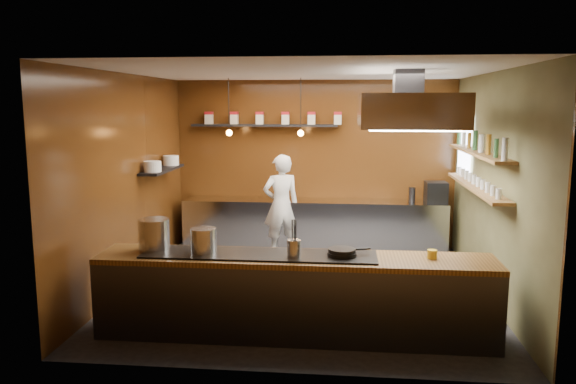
# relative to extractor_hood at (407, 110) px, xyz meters

# --- Properties ---
(floor) EXTENTS (5.00, 5.00, 0.00)m
(floor) POSITION_rel_extractor_hood_xyz_m (-1.30, 0.40, -2.51)
(floor) COLOR black
(floor) RESTS_ON ground
(back_wall) EXTENTS (5.00, 0.00, 5.00)m
(back_wall) POSITION_rel_extractor_hood_xyz_m (-1.30, 2.90, -1.01)
(back_wall) COLOR #3D1E0B
(back_wall) RESTS_ON ground
(left_wall) EXTENTS (0.00, 5.00, 5.00)m
(left_wall) POSITION_rel_extractor_hood_xyz_m (-3.80, 0.40, -1.01)
(left_wall) COLOR #3D1E0B
(left_wall) RESTS_ON ground
(right_wall) EXTENTS (0.00, 5.00, 5.00)m
(right_wall) POSITION_rel_extractor_hood_xyz_m (1.20, 0.40, -1.01)
(right_wall) COLOR #4A492A
(right_wall) RESTS_ON ground
(ceiling) EXTENTS (5.00, 5.00, 0.00)m
(ceiling) POSITION_rel_extractor_hood_xyz_m (-1.30, 0.40, 0.49)
(ceiling) COLOR silver
(ceiling) RESTS_ON back_wall
(window_pane) EXTENTS (0.00, 1.00, 1.00)m
(window_pane) POSITION_rel_extractor_hood_xyz_m (1.15, 2.10, -0.61)
(window_pane) COLOR white
(window_pane) RESTS_ON right_wall
(prep_counter) EXTENTS (4.60, 0.65, 0.90)m
(prep_counter) POSITION_rel_extractor_hood_xyz_m (-1.30, 2.57, -2.06)
(prep_counter) COLOR silver
(prep_counter) RESTS_ON floor
(pass_counter) EXTENTS (4.40, 0.72, 0.94)m
(pass_counter) POSITION_rel_extractor_hood_xyz_m (-1.30, -1.20, -2.04)
(pass_counter) COLOR #38383D
(pass_counter) RESTS_ON floor
(tin_shelf) EXTENTS (2.60, 0.26, 0.04)m
(tin_shelf) POSITION_rel_extractor_hood_xyz_m (-2.20, 2.76, -0.31)
(tin_shelf) COLOR black
(tin_shelf) RESTS_ON back_wall
(plate_shelf) EXTENTS (0.30, 1.40, 0.04)m
(plate_shelf) POSITION_rel_extractor_hood_xyz_m (-3.64, 1.40, -0.96)
(plate_shelf) COLOR black
(plate_shelf) RESTS_ON left_wall
(bottle_shelf_upper) EXTENTS (0.26, 2.80, 0.04)m
(bottle_shelf_upper) POSITION_rel_extractor_hood_xyz_m (1.04, 0.70, -0.59)
(bottle_shelf_upper) COLOR olive
(bottle_shelf_upper) RESTS_ON right_wall
(bottle_shelf_lower) EXTENTS (0.26, 2.80, 0.04)m
(bottle_shelf_lower) POSITION_rel_extractor_hood_xyz_m (1.04, 0.70, -1.06)
(bottle_shelf_lower) COLOR olive
(bottle_shelf_lower) RESTS_ON right_wall
(extractor_hood) EXTENTS (1.20, 2.00, 0.72)m
(extractor_hood) POSITION_rel_extractor_hood_xyz_m (0.00, 0.00, 0.00)
(extractor_hood) COLOR #38383D
(extractor_hood) RESTS_ON ceiling
(pendant_left) EXTENTS (0.10, 0.10, 0.95)m
(pendant_left) POSITION_rel_extractor_hood_xyz_m (-2.70, 2.10, -0.35)
(pendant_left) COLOR black
(pendant_left) RESTS_ON ceiling
(pendant_right) EXTENTS (0.10, 0.10, 0.95)m
(pendant_right) POSITION_rel_extractor_hood_xyz_m (-1.50, 2.10, -0.35)
(pendant_right) COLOR black
(pendant_right) RESTS_ON ceiling
(storage_tins) EXTENTS (2.43, 0.13, 0.22)m
(storage_tins) POSITION_rel_extractor_hood_xyz_m (-2.05, 2.76, -0.17)
(storage_tins) COLOR beige
(storage_tins) RESTS_ON tin_shelf
(plate_stacks) EXTENTS (0.26, 1.16, 0.16)m
(plate_stacks) POSITION_rel_extractor_hood_xyz_m (-3.64, 1.40, -0.86)
(plate_stacks) COLOR white
(plate_stacks) RESTS_ON plate_shelf
(bottles) EXTENTS (0.06, 2.66, 0.24)m
(bottles) POSITION_rel_extractor_hood_xyz_m (1.04, 0.70, -0.45)
(bottles) COLOR silver
(bottles) RESTS_ON bottle_shelf_upper
(wine_glasses) EXTENTS (0.07, 2.37, 0.13)m
(wine_glasses) POSITION_rel_extractor_hood_xyz_m (1.04, 0.70, -0.97)
(wine_glasses) COLOR silver
(wine_glasses) RESTS_ON bottle_shelf_lower
(stockpot_large) EXTENTS (0.37, 0.37, 0.34)m
(stockpot_large) POSITION_rel_extractor_hood_xyz_m (-2.93, -1.11, -1.39)
(stockpot_large) COLOR #B5B7BC
(stockpot_large) RESTS_ON pass_counter
(stockpot_small) EXTENTS (0.34, 0.34, 0.27)m
(stockpot_small) POSITION_rel_extractor_hood_xyz_m (-2.33, -1.20, -1.43)
(stockpot_small) COLOR silver
(stockpot_small) RESTS_ON pass_counter
(utensil_crock) EXTENTS (0.18, 0.18, 0.19)m
(utensil_crock) POSITION_rel_extractor_hood_xyz_m (-1.30, -1.30, -1.47)
(utensil_crock) COLOR #B2B5B9
(utensil_crock) RESTS_ON pass_counter
(frying_pan) EXTENTS (0.47, 0.32, 0.08)m
(frying_pan) POSITION_rel_extractor_hood_xyz_m (-0.78, -1.20, -1.53)
(frying_pan) COLOR black
(frying_pan) RESTS_ON pass_counter
(butter_jar) EXTENTS (0.12, 0.12, 0.10)m
(butter_jar) POSITION_rel_extractor_hood_xyz_m (0.19, -1.14, -1.54)
(butter_jar) COLOR yellow
(butter_jar) RESTS_ON pass_counter
(espresso_machine) EXTENTS (0.37, 0.36, 0.36)m
(espresso_machine) POSITION_rel_extractor_hood_xyz_m (0.80, 2.54, -1.43)
(espresso_machine) COLOR black
(espresso_machine) RESTS_ON prep_counter
(chef) EXTENTS (0.74, 0.63, 1.74)m
(chef) POSITION_rel_extractor_hood_xyz_m (-1.84, 2.21, -1.64)
(chef) COLOR silver
(chef) RESTS_ON floor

